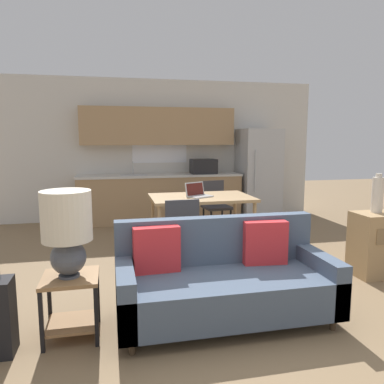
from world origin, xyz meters
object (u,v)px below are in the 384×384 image
object	(u,v)px
table_lamp	(67,227)
vase	(377,194)
couch	(223,280)
dining_chair_far_right	(215,204)
dining_table	(201,201)
dining_chair_near_left	(180,229)
laptop	(198,193)
refrigerator	(258,174)
side_table	(71,296)

from	to	relation	value
table_lamp	vase	xyz separation A→B (m)	(3.31, 0.71, 0.04)
couch	dining_chair_far_right	bearing A→B (deg)	75.26
table_lamp	dining_chair_far_right	bearing A→B (deg)	55.25
couch	dining_table	bearing A→B (deg)	81.44
dining_chair_near_left	couch	bearing A→B (deg)	94.66
dining_table	dining_chair_near_left	distance (m)	0.92
dining_table	vase	distance (m)	2.24
laptop	table_lamp	bearing A→B (deg)	-152.07
dining_table	dining_chair_far_right	bearing A→B (deg)	61.17
dining_table	dining_chair_far_right	world-z (taller)	dining_chair_far_right
refrigerator	vase	distance (m)	3.29
dining_table	table_lamp	xyz separation A→B (m)	(-1.58, -2.12, 0.20)
refrigerator	laptop	xyz separation A→B (m)	(-1.69, -1.91, -0.07)
dining_table	couch	size ratio (longest dim) A/B	0.76
couch	table_lamp	xyz separation A→B (m)	(-1.27, -0.06, 0.56)
dining_chair_near_left	laptop	world-z (taller)	laptop
refrigerator	dining_chair_near_left	size ratio (longest dim) A/B	2.01
side_table	dining_chair_far_right	xyz separation A→B (m)	(2.02, 2.91, 0.17)
vase	dining_chair_far_right	bearing A→B (deg)	120.11
refrigerator	vase	bearing A→B (deg)	-88.50
side_table	dining_chair_far_right	bearing A→B (deg)	55.21
vase	laptop	size ratio (longest dim) A/B	1.12
table_lamp	dining_chair_near_left	distance (m)	1.80
refrigerator	dining_table	bearing A→B (deg)	-130.91
vase	couch	bearing A→B (deg)	-162.14
couch	table_lamp	world-z (taller)	table_lamp
dining_chair_far_right	laptop	world-z (taller)	laptop
refrigerator	dining_table	xyz separation A→B (m)	(-1.64, -1.89, -0.18)
dining_table	couch	bearing A→B (deg)	-98.56
couch	side_table	bearing A→B (deg)	-177.87
dining_chair_near_left	laptop	bearing A→B (deg)	-119.18
couch	dining_chair_near_left	size ratio (longest dim) A/B	2.11
dining_chair_far_right	dining_chair_near_left	world-z (taller)	same
side_table	dining_chair_near_left	bearing A→B (deg)	49.64
dining_table	laptop	bearing A→B (deg)	-162.28
laptop	vase	bearing A→B (deg)	-63.91
refrigerator	table_lamp	size ratio (longest dim) A/B	2.59
side_table	laptop	size ratio (longest dim) A/B	1.26
table_lamp	dining_chair_far_right	distance (m)	3.58
refrigerator	dining_chair_far_right	distance (m)	1.66
side_table	dining_chair_far_right	distance (m)	3.55
vase	dining_chair_near_left	bearing A→B (deg)	163.95
couch	vase	xyz separation A→B (m)	(2.03, 0.66, 0.60)
dining_chair_far_right	dining_chair_near_left	bearing A→B (deg)	-126.27
vase	dining_chair_near_left	size ratio (longest dim) A/B	0.51
dining_table	dining_chair_near_left	bearing A→B (deg)	-120.07
laptop	refrigerator	bearing A→B (deg)	22.48
side_table	table_lamp	size ratio (longest dim) A/B	0.74
laptop	side_table	bearing A→B (deg)	-152.12
refrigerator	table_lamp	xyz separation A→B (m)	(-3.22, -4.01, 0.02)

